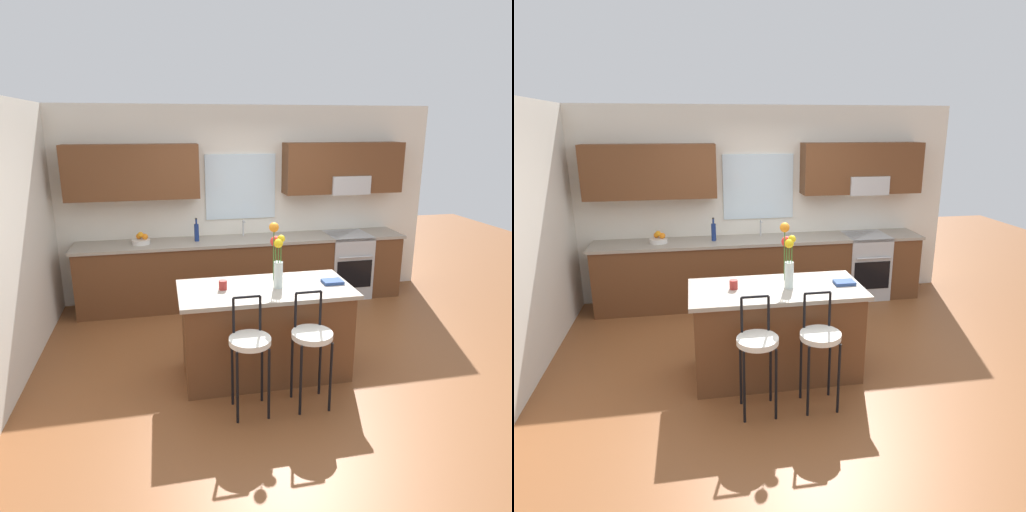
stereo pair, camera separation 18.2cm
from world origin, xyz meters
TOP-DOWN VIEW (x-y plane):
  - ground_plane at (0.00, 0.00)m, footprint 14.00×14.00m
  - wall_left at (-2.56, 0.30)m, footprint 0.12×4.60m
  - back_wall_assembly at (0.03, 1.99)m, footprint 5.60×0.50m
  - counter_run at (0.00, 1.70)m, footprint 4.56×0.64m
  - sink_faucet at (0.01, 1.84)m, footprint 0.02×0.13m
  - oven_range at (1.52, 1.68)m, footprint 0.60×0.64m
  - kitchen_island at (-0.16, -0.27)m, footprint 1.68×0.81m
  - bar_stool_near at (-0.44, -0.89)m, footprint 0.36×0.36m
  - bar_stool_middle at (0.11, -0.89)m, footprint 0.36×0.36m
  - flower_vase at (-0.05, -0.29)m, footprint 0.15×0.17m
  - mug_ceramic at (-0.57, -0.24)m, footprint 0.08×0.08m
  - cookbook at (0.52, -0.29)m, footprint 0.20×0.15m
  - fruit_bowl_oranges at (-1.39, 1.70)m, footprint 0.24×0.24m
  - bottle_olive_oil at (-0.66, 1.70)m, footprint 0.06×0.06m

SIDE VIEW (x-z plane):
  - ground_plane at x=0.00m, z-range 0.00..0.00m
  - oven_range at x=1.52m, z-range 0.00..0.92m
  - kitchen_island at x=-0.16m, z-range 0.00..0.92m
  - counter_run at x=0.00m, z-range 0.01..0.93m
  - bar_stool_near at x=-0.44m, z-range 0.11..1.16m
  - bar_stool_middle at x=0.11m, z-range 0.11..1.16m
  - cookbook at x=0.52m, z-range 0.92..0.95m
  - mug_ceramic at x=-0.57m, z-range 0.92..1.01m
  - fruit_bowl_oranges at x=-1.39m, z-range 0.89..1.05m
  - bottle_olive_oil at x=-0.66m, z-range 0.89..1.20m
  - sink_faucet at x=0.01m, z-range 0.95..1.18m
  - flower_vase at x=-0.05m, z-range 0.94..1.59m
  - wall_left at x=-2.56m, z-range 0.00..2.70m
  - back_wall_assembly at x=0.03m, z-range 0.16..2.86m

